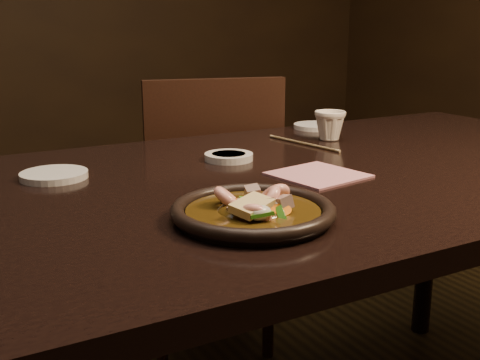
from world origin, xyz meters
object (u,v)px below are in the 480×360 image
table (326,202)px  tea_cup (330,124)px  plate (253,212)px  chair (208,207)px

table → tea_cup: tea_cup is taller
table → plate: 0.39m
table → tea_cup: size_ratio=20.10×
table → chair: 0.66m
chair → plate: size_ratio=3.51×
table → chair: chair is taller
tea_cup → table: bearing=-128.3°
chair → plate: (-0.34, -0.85, 0.28)m
table → tea_cup: 0.32m
chair → tea_cup: chair is taller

